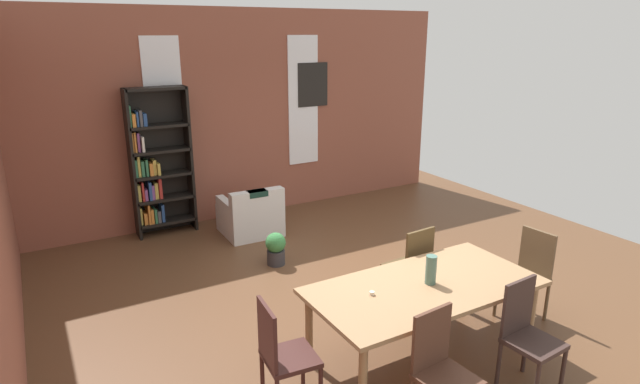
{
  "coord_description": "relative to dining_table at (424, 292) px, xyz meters",
  "views": [
    {
      "loc": [
        -2.97,
        -4.31,
        2.91
      ],
      "look_at": [
        0.11,
        1.03,
        1.0
      ],
      "focal_mm": 29.14,
      "sensor_mm": 36.0,
      "label": 1
    }
  ],
  "objects": [
    {
      "name": "tealight_candle_0",
      "position": [
        -0.52,
        0.08,
        0.09
      ],
      "size": [
        0.04,
        0.04,
        0.03
      ],
      "primitive_type": "cylinder",
      "color": "silver",
      "rests_on": "dining_table"
    },
    {
      "name": "bookshelf_tall",
      "position": [
        -1.32,
        4.37,
        0.38
      ],
      "size": [
        0.87,
        0.3,
        2.17
      ],
      "color": "black",
      "rests_on": "ground"
    },
    {
      "name": "framed_picture",
      "position": [
        1.38,
        4.54,
        1.39
      ],
      "size": [
        0.56,
        0.03,
        0.72
      ],
      "primitive_type": "cube",
      "color": "black"
    },
    {
      "name": "dining_chair_near_left",
      "position": [
        -0.48,
        -0.75,
        -0.16
      ],
      "size": [
        0.43,
        0.43,
        0.95
      ],
      "color": "#533224",
      "rests_on": "ground"
    },
    {
      "name": "dining_chair_near_right",
      "position": [
        0.47,
        -0.75,
        -0.16
      ],
      "size": [
        0.43,
        0.43,
        0.95
      ],
      "color": "#3A2824",
      "rests_on": "ground"
    },
    {
      "name": "ground_plane",
      "position": [
        0.06,
        1.15,
        -0.67
      ],
      "size": [
        8.85,
        8.85,
        0.0
      ],
      "primitive_type": "plane",
      "color": "brown"
    },
    {
      "name": "dining_chair_head_right",
      "position": [
        1.43,
        0.01,
        -0.16
      ],
      "size": [
        0.44,
        0.44,
        0.95
      ],
      "color": "brown",
      "rests_on": "ground"
    },
    {
      "name": "back_wall_brick",
      "position": [
        0.06,
        4.61,
        0.96
      ],
      "size": [
        7.54,
        0.12,
        3.27
      ],
      "primitive_type": "cube",
      "color": "brown",
      "rests_on": "ground"
    },
    {
      "name": "window_pane_1",
      "position": [
        1.2,
        4.54,
        1.13
      ],
      "size": [
        0.55,
        0.02,
        2.12
      ],
      "primitive_type": "cube",
      "color": "white"
    },
    {
      "name": "dining_chair_far_right",
      "position": [
        0.48,
        0.75,
        -0.16
      ],
      "size": [
        0.43,
        0.43,
        0.95
      ],
      "color": "#4F3D22",
      "rests_on": "ground"
    },
    {
      "name": "dining_chair_head_left",
      "position": [
        -1.43,
        0.01,
        -0.16
      ],
      "size": [
        0.44,
        0.44,
        0.95
      ],
      "color": "#41211E",
      "rests_on": "ground"
    },
    {
      "name": "potted_plant_by_shelf",
      "position": [
        -0.31,
        2.5,
        -0.44
      ],
      "size": [
        0.26,
        0.26,
        0.43
      ],
      "color": "#333338",
      "rests_on": "ground"
    },
    {
      "name": "dining_table",
      "position": [
        0.0,
        0.0,
        0.0
      ],
      "size": [
        2.11,
        1.05,
        0.74
      ],
      "color": "#A17952",
      "rests_on": "ground"
    },
    {
      "name": "vase_on_table",
      "position": [
        0.06,
        0.0,
        0.2
      ],
      "size": [
        0.1,
        0.1,
        0.27
      ],
      "primitive_type": "cylinder",
      "color": "#4C7266",
      "rests_on": "dining_table"
    },
    {
      "name": "window_pane_0",
      "position": [
        -1.08,
        4.54,
        1.13
      ],
      "size": [
        0.55,
        0.02,
        2.12
      ],
      "primitive_type": "cube",
      "color": "white"
    },
    {
      "name": "armchair_white",
      "position": [
        -0.17,
        3.65,
        -0.39
      ],
      "size": [
        0.81,
        0.81,
        0.75
      ],
      "color": "silver",
      "rests_on": "ground"
    }
  ]
}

